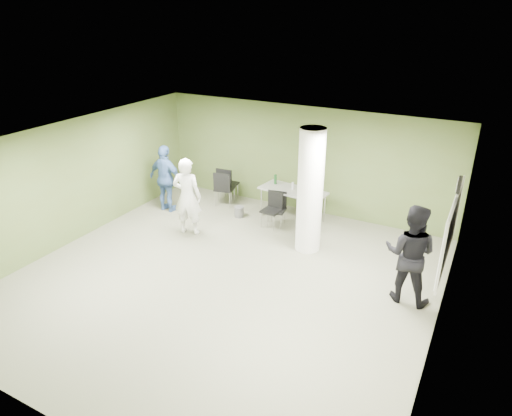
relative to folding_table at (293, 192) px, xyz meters
The scene contains 17 objects.
floor 3.38m from the folding_table, 90.64° to the right, with size 8.00×8.00×0.00m, color #555745.
ceiling 3.87m from the folding_table, 90.64° to the right, with size 8.00×8.00×0.00m, color white.
wall_back 0.96m from the folding_table, 92.97° to the left, with size 8.00×0.02×2.80m, color #4B5829.
wall_left 5.25m from the folding_table, 140.81° to the right, with size 0.02×8.00×2.80m, color #4B5829.
wall_right_cream 5.19m from the folding_table, 39.71° to the right, with size 0.02×8.00×2.80m, color beige.
column 1.73m from the folding_table, 53.28° to the right, with size 0.56×0.56×2.80m, color silver.
whiteboard 4.47m from the folding_table, 28.29° to the right, with size 0.05×2.30×1.30m.
wall_clock 4.69m from the folding_table, 28.28° to the right, with size 0.06×0.32×0.32m.
folding_table is the anchor object (origin of this frame).
wastebasket 1.51m from the folding_table, 156.64° to the right, with size 0.25×0.25×0.28m, color #4C4C4C.
chair_back_left 2.11m from the folding_table, behind, with size 0.52×0.52×0.99m.
chair_back_right 2.01m from the folding_table, behind, with size 0.58×0.58×0.99m.
chair_table_left 0.58m from the folding_table, 111.76° to the right, with size 0.49×0.49×0.86m.
chair_table_right 0.69m from the folding_table, 114.25° to the right, with size 0.47×0.47×0.88m.
woman_white 2.68m from the folding_table, 134.67° to the right, with size 0.69×0.45×1.89m, color silver.
man_black 4.01m from the folding_table, 34.24° to the right, with size 0.93×0.73×1.92m, color black.
man_blue 3.34m from the folding_table, 161.17° to the right, with size 1.06×0.44×1.81m, color #39598F.
Camera 1 is at (4.27, -6.63, 5.07)m, focal length 32.00 mm.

